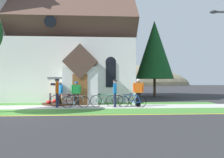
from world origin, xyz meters
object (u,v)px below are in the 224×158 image
object	(u,v)px
bicycle_red	(126,100)
cyclist_in_blue_jersey	(115,91)
bicycle_blue	(104,101)
bicycle_white	(64,100)
cyclist_in_yellow_jersey	(57,90)
roadside_conifer	(154,50)
cyclist_in_orange_jersey	(138,90)
cyclist_in_white_jersey	(76,92)
bicycle_green	(75,102)
church_sign	(61,86)
bicycle_silver	(132,101)
cyclist_in_green_jersey	(59,92)

from	to	relation	value
bicycle_red	cyclist_in_blue_jersey	size ratio (longest dim) A/B	1.06
bicycle_blue	bicycle_red	size ratio (longest dim) A/B	0.96
bicycle_blue	bicycle_white	size ratio (longest dim) A/B	1.00
cyclist_in_yellow_jersey	bicycle_red	bearing A→B (deg)	9.83
roadside_conifer	bicycle_white	bearing A→B (deg)	-135.25
cyclist_in_blue_jersey	cyclist_in_orange_jersey	xyz separation A→B (m)	(1.54, 0.45, 0.04)
bicycle_blue	cyclist_in_white_jersey	bearing A→B (deg)	157.92
bicycle_blue	bicycle_green	bearing A→B (deg)	-165.26
bicycle_blue	cyclist_in_blue_jersey	size ratio (longest dim) A/B	1.02
church_sign	roadside_conifer	xyz separation A→B (m)	(8.48, 6.40, 3.59)
bicycle_silver	bicycle_green	bearing A→B (deg)	179.80
bicycle_green	bicycle_red	bearing A→B (deg)	16.17
bicycle_red	church_sign	bearing A→B (deg)	161.25
church_sign	bicycle_silver	xyz separation A→B (m)	(4.75, -2.47, -0.88)
church_sign	cyclist_in_orange_jersey	bearing A→B (deg)	-20.36
bicycle_blue	bicycle_green	distance (m)	1.79
bicycle_green	cyclist_in_yellow_jersey	world-z (taller)	cyclist_in_yellow_jersey
bicycle_blue	bicycle_green	size ratio (longest dim) A/B	1.02
bicycle_silver	cyclist_in_orange_jersey	size ratio (longest dim) A/B	0.97
cyclist_in_green_jersey	cyclist_in_orange_jersey	world-z (taller)	cyclist_in_orange_jersey
cyclist_in_yellow_jersey	cyclist_in_orange_jersey	world-z (taller)	cyclist_in_yellow_jersey
bicycle_blue	bicycle_green	world-z (taller)	bicycle_blue
bicycle_blue	cyclist_in_green_jersey	bearing A→B (deg)	164.10
bicycle_blue	cyclist_in_green_jersey	distance (m)	3.10
cyclist_in_white_jersey	bicycle_blue	bearing A→B (deg)	-22.08
bicycle_white	cyclist_in_white_jersey	distance (m)	0.98
roadside_conifer	cyclist_in_white_jersey	bearing A→B (deg)	-133.43
roadside_conifer	cyclist_in_yellow_jersey	bearing A→B (deg)	-133.83
bicycle_silver	bicycle_blue	distance (m)	1.80
bicycle_green	cyclist_in_orange_jersey	world-z (taller)	cyclist_in_orange_jersey
bicycle_red	cyclist_in_blue_jersey	distance (m)	1.33
cyclist_in_white_jersey	roadside_conifer	distance (m)	11.27
bicycle_silver	roadside_conifer	distance (m)	10.61
bicycle_red	cyclist_in_orange_jersey	distance (m)	1.08
bicycle_blue	roadside_conifer	distance (m)	10.97
cyclist_in_blue_jersey	cyclist_in_green_jersey	size ratio (longest dim) A/B	1.06
bicycle_red	roadside_conifer	world-z (taller)	roadside_conifer
bicycle_red	bicycle_white	bearing A→B (deg)	-179.57
cyclist_in_white_jersey	cyclist_in_blue_jersey	bearing A→B (deg)	-24.23
bicycle_silver	cyclist_in_yellow_jersey	size ratio (longest dim) A/B	0.96
bicycle_silver	roadside_conifer	size ratio (longest dim) A/B	0.22
cyclist_in_blue_jersey	roadside_conifer	xyz separation A→B (m)	(4.78, 8.79, 3.84)
roadside_conifer	bicycle_blue	bearing A→B (deg)	-123.05
bicycle_blue	bicycle_red	world-z (taller)	bicycle_blue
bicycle_blue	bicycle_green	xyz separation A→B (m)	(-1.73, -0.46, -0.01)
cyclist_in_blue_jersey	bicycle_green	bearing A→B (deg)	-178.39
bicycle_blue	bicycle_white	bearing A→B (deg)	170.11
bicycle_white	cyclist_in_green_jersey	distance (m)	0.77
church_sign	cyclist_in_yellow_jersey	distance (m)	2.29
bicycle_green	cyclist_in_green_jersey	xyz separation A→B (m)	(-1.21, 1.29, 0.56)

